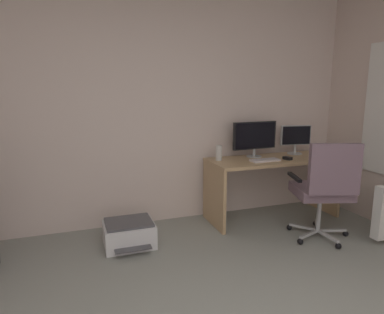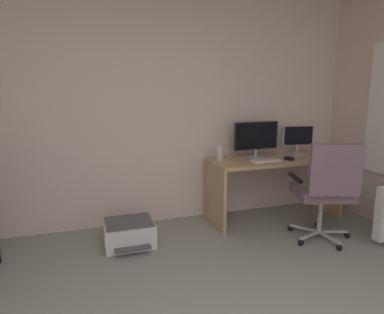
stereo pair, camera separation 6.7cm
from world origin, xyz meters
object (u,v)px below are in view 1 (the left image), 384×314
Objects in this scene: keyboard at (265,160)px; desktop_speaker at (219,153)px; computer_mouse at (287,158)px; desk at (273,174)px; monitor_main at (255,137)px; printer at (129,234)px; office_chair at (325,186)px; monitor_secondary at (296,137)px.

desktop_speaker is at bearing 153.06° from keyboard.
computer_mouse is at bearing -16.91° from desktop_speaker.
desktop_speaker is (-0.66, 0.10, 0.27)m from desk.
computer_mouse is (0.28, -0.28, -0.23)m from monitor_main.
computer_mouse is at bearing 2.34° from printer.
office_chair is (0.02, -0.62, -0.16)m from computer_mouse.
keyboard is 0.70× the size of printer.
desktop_speaker is (-0.48, 0.21, 0.07)m from keyboard.
office_chair is (0.78, -0.85, -0.23)m from desktop_speaker.
monitor_main is at bearing 138.67° from desk.
keyboard is at bearing -24.17° from desktop_speaker.
printer is (-1.09, -0.31, -0.69)m from desktop_speaker.
monitor_main is 1.46× the size of monitor_secondary.
desk is at bearing 6.63° from printer.
monitor_main is 5.80× the size of computer_mouse.
office_chair is (0.29, -0.90, -0.39)m from monitor_main.
monitor_main is at bearing 107.98° from office_chair.
keyboard is 0.29m from computer_mouse.
monitor_main reaches higher than desktop_speaker.
computer_mouse reaches higher than keyboard.
monitor_secondary reaches higher than desktop_speaker.
monitor_main is 1.82m from printer.
printer is (-1.75, -0.20, -0.42)m from desk.
computer_mouse reaches higher than printer.
office_chair is at bearing -104.20° from computer_mouse.
desktop_speaker reaches higher than keyboard.
monitor_secondary is (0.58, 0.00, -0.03)m from monitor_main.
computer_mouse is 0.59× the size of desktop_speaker.
monitor_main reaches higher than keyboard.
monitor_secondary is 0.38× the size of office_chair.
desk is at bearing -159.48° from monitor_secondary.
office_chair is at bearing -47.60° from desktop_speaker.
keyboard is 3.40× the size of computer_mouse.
office_chair is (-0.29, -0.90, -0.36)m from monitor_secondary.
monitor_main is 1.20× the size of printer.
monitor_secondary is 0.68m from keyboard.
monitor_secondary reaches higher than computer_mouse.
keyboard is (-0.18, -0.11, 0.20)m from desk.
monitor_secondary is at bearing 27.15° from computer_mouse.
monitor_main is at bearing 12.70° from printer.
monitor_secondary is 1.01m from office_chair.
monitor_main is 0.35m from keyboard.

